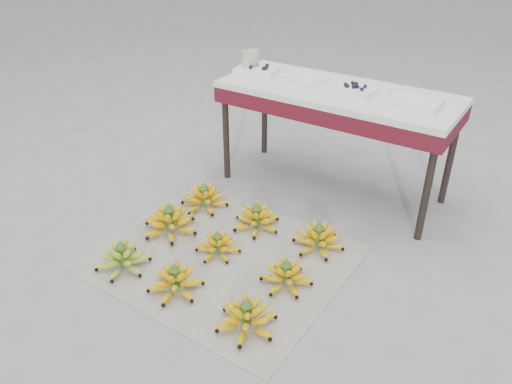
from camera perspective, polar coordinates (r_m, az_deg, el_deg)
The scene contains 17 objects.
ground at distance 2.56m, azimuth -2.25°, elevation -8.69°, with size 60.00×60.00×0.00m, color slate.
newspaper_mat at distance 2.63m, azimuth -4.00°, elevation -7.39°, with size 1.25×1.05×0.01m, color white.
bunch_front_left at distance 2.60m, azimuth -15.00°, elevation -7.34°, with size 0.36×0.36×0.17m.
bunch_front_center at distance 2.42m, azimuth -9.22°, elevation -10.03°, with size 0.33×0.33×0.16m.
bunch_front_right at distance 2.21m, azimuth -1.08°, elevation -14.15°, with size 0.31×0.31×0.17m.
bunch_mid_left at distance 2.81m, azimuth -9.79°, elevation -3.39°, with size 0.33×0.33×0.19m.
bunch_mid_center at distance 2.62m, azimuth -4.37°, elevation -6.13°, with size 0.28×0.28×0.14m.
bunch_mid_right at distance 2.43m, azimuth 3.49°, elevation -9.54°, with size 0.27×0.27×0.15m.
bunch_back_left at distance 3.01m, azimuth -5.93°, elevation -0.73°, with size 0.32×0.32×0.17m.
bunch_back_center at distance 2.81m, azimuth 0.04°, elevation -3.11°, with size 0.32×0.32×0.17m.
bunch_back_right at distance 2.67m, azimuth 7.14°, elevation -5.34°, with size 0.28×0.28×0.17m.
vendor_table at distance 3.01m, azimuth 9.24°, elevation 10.16°, with size 1.39×0.56×0.67m.
tray_far_left at distance 3.22m, azimuth 0.05°, elevation 13.69°, with size 0.29×0.23×0.06m.
tray_left at distance 3.09m, azimuth 5.52°, elevation 12.78°, with size 0.26×0.22×0.04m.
tray_right at distance 2.92m, azimuth 11.26°, elevation 11.32°, with size 0.24×0.19×0.06m.
tray_far_right at distance 2.80m, azimuth 17.74°, elevation 9.68°, with size 0.27×0.20×0.04m.
glass_jar at distance 3.25m, azimuth -0.68°, elevation 14.72°, with size 0.11×0.11×0.13m, color #E8F6C4.
Camera 1 is at (1.17, -1.61, 1.61)m, focal length 35.00 mm.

